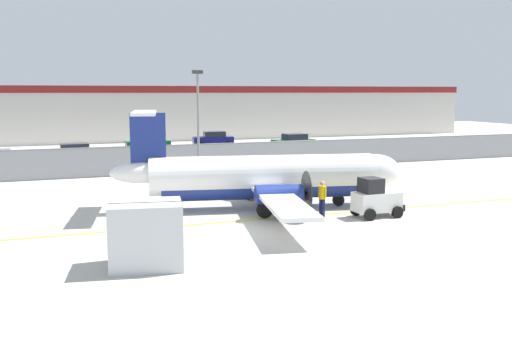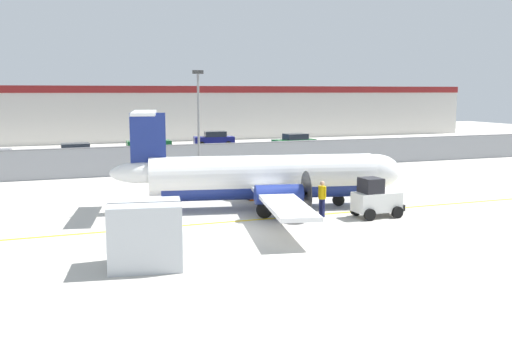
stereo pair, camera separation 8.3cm
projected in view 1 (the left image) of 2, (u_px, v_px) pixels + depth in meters
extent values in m
plane|color=#BCB7AD|center=(267.00, 230.00, 24.33)|extent=(140.00, 140.00, 0.00)
cube|color=yellow|center=(251.00, 220.00, 26.19)|extent=(84.00, 0.20, 0.01)
cube|color=gray|center=(177.00, 160.00, 40.93)|extent=(98.00, 0.04, 2.00)
cylinder|color=slate|center=(176.00, 145.00, 40.79)|extent=(98.00, 0.10, 0.10)
cube|color=#38383A|center=(150.00, 156.00, 51.76)|extent=(98.00, 17.00, 0.12)
cube|color=beige|center=(123.00, 113.00, 68.53)|extent=(91.00, 8.00, 6.50)
cube|color=maroon|center=(127.00, 89.00, 64.42)|extent=(91.00, 0.20, 0.80)
cylinder|color=white|center=(263.00, 174.00, 28.61)|extent=(11.42, 3.99, 1.90)
ellipsoid|color=white|center=(375.00, 171.00, 29.55)|extent=(2.89, 2.26, 1.80)
ellipsoid|color=white|center=(143.00, 173.00, 27.65)|extent=(3.32, 1.63, 1.05)
cylinder|color=navy|center=(263.00, 184.00, 28.68)|extent=(10.20, 3.36, 1.48)
cube|color=white|center=(265.00, 185.00, 28.71)|extent=(4.59, 16.01, 0.18)
cylinder|color=navy|center=(260.00, 177.00, 31.28)|extent=(2.33, 1.30, 0.90)
cone|color=black|center=(281.00, 177.00, 31.46)|extent=(0.52, 0.52, 0.44)
cylinder|color=#262626|center=(283.00, 177.00, 31.49)|extent=(0.44, 2.07, 2.10)
cylinder|color=navy|center=(279.00, 194.00, 26.20)|extent=(2.33, 1.30, 0.90)
cone|color=black|center=(303.00, 193.00, 26.38)|extent=(0.52, 0.52, 0.44)
cylinder|color=#262626|center=(306.00, 193.00, 26.40)|extent=(0.44, 2.07, 2.10)
cube|color=navy|center=(148.00, 145.00, 27.51)|extent=(1.70, 0.50, 3.10)
cube|color=white|center=(144.00, 113.00, 27.27)|extent=(1.99, 4.92, 0.14)
cylinder|color=#59595B|center=(339.00, 191.00, 29.37)|extent=(0.16, 0.16, 0.97)
cylinder|color=black|center=(338.00, 200.00, 29.44)|extent=(0.63, 0.33, 0.60)
cylinder|color=#59595B|center=(250.00, 185.00, 30.85)|extent=(0.16, 0.16, 0.90)
cylinder|color=black|center=(250.00, 193.00, 30.91)|extent=(0.79, 0.36, 0.76)
cylinder|color=#59595B|center=(265.00, 201.00, 26.53)|extent=(0.16, 0.16, 0.90)
cylinder|color=black|center=(265.00, 210.00, 26.59)|extent=(0.79, 0.36, 0.76)
cube|color=silver|center=(377.00, 202.00, 26.79)|extent=(2.23, 1.16, 0.90)
cube|color=black|center=(371.00, 185.00, 26.55)|extent=(0.93, 1.02, 0.70)
cube|color=black|center=(397.00, 206.00, 27.25)|extent=(0.19, 1.10, 0.30)
cylinder|color=black|center=(383.00, 207.00, 27.68)|extent=(0.56, 0.20, 0.56)
cylinder|color=black|center=(397.00, 212.00, 26.57)|extent=(0.56, 0.20, 0.56)
cylinder|color=black|center=(356.00, 210.00, 27.13)|extent=(0.56, 0.20, 0.56)
cylinder|color=black|center=(370.00, 215.00, 26.03)|extent=(0.56, 0.20, 0.56)
cylinder|color=#191E4C|center=(323.00, 208.00, 26.81)|extent=(0.19, 0.19, 0.85)
cylinder|color=#191E4C|center=(321.00, 207.00, 26.98)|extent=(0.19, 0.19, 0.85)
cylinder|color=yellow|center=(322.00, 193.00, 26.79)|extent=(0.41, 0.41, 0.60)
cylinder|color=yellow|center=(325.00, 193.00, 26.61)|extent=(0.12, 0.12, 0.55)
cylinder|color=yellow|center=(319.00, 191.00, 26.97)|extent=(0.12, 0.12, 0.55)
sphere|color=tan|center=(322.00, 183.00, 26.73)|extent=(0.22, 0.22, 0.22)
cube|color=#B7BCC1|center=(146.00, 235.00, 19.13)|extent=(2.70, 2.38, 2.20)
cube|color=#333338|center=(146.00, 235.00, 19.13)|extent=(2.42, 0.49, 2.20)
cube|color=orange|center=(252.00, 200.00, 30.93)|extent=(0.36, 0.36, 0.04)
cone|color=orange|center=(252.00, 194.00, 30.89)|extent=(0.28, 0.28, 0.60)
cylinder|color=white|center=(252.00, 193.00, 30.88)|extent=(0.17, 0.17, 0.08)
cube|color=orange|center=(168.00, 220.00, 26.17)|extent=(0.36, 0.36, 0.04)
cone|color=orange|center=(168.00, 213.00, 26.13)|extent=(0.28, 0.28, 0.60)
cylinder|color=white|center=(168.00, 211.00, 26.12)|extent=(0.17, 0.17, 0.08)
cylinder|color=black|center=(3.00, 156.00, 48.30)|extent=(0.61, 0.23, 0.60)
cylinder|color=black|center=(0.00, 159.00, 46.59)|extent=(0.61, 0.23, 0.60)
cube|color=red|center=(77.00, 155.00, 46.18)|extent=(4.23, 1.79, 0.80)
cube|color=#262D38|center=(74.00, 147.00, 46.03)|extent=(2.23, 1.61, 0.56)
cylinder|color=black|center=(94.00, 157.00, 47.55)|extent=(0.60, 0.21, 0.60)
cylinder|color=black|center=(96.00, 160.00, 45.89)|extent=(0.60, 0.21, 0.60)
cylinder|color=black|center=(58.00, 159.00, 46.55)|extent=(0.60, 0.21, 0.60)
cylinder|color=black|center=(59.00, 161.00, 44.89)|extent=(0.60, 0.21, 0.60)
cube|color=#19662D|center=(148.00, 145.00, 55.04)|extent=(4.22, 1.76, 0.80)
cube|color=#262D38|center=(146.00, 138.00, 54.90)|extent=(2.22, 1.59, 0.56)
cylinder|color=black|center=(161.00, 147.00, 56.38)|extent=(0.60, 0.21, 0.60)
cylinder|color=black|center=(164.00, 149.00, 54.70)|extent=(0.60, 0.21, 0.60)
cylinder|color=black|center=(132.00, 148.00, 55.47)|extent=(0.60, 0.21, 0.60)
cylinder|color=black|center=(135.00, 150.00, 53.78)|extent=(0.60, 0.21, 0.60)
cube|color=navy|center=(213.00, 140.00, 60.06)|extent=(4.38, 2.21, 0.80)
cube|color=#262D38|center=(214.00, 134.00, 60.00)|extent=(2.38, 1.82, 0.56)
cylinder|color=black|center=(201.00, 144.00, 58.92)|extent=(0.62, 0.27, 0.60)
cylinder|color=black|center=(199.00, 143.00, 60.66)|extent=(0.62, 0.27, 0.60)
cylinder|color=black|center=(228.00, 144.00, 59.54)|extent=(0.62, 0.27, 0.60)
cylinder|color=black|center=(225.00, 142.00, 61.28)|extent=(0.62, 0.27, 0.60)
cube|color=#19662D|center=(293.00, 143.00, 56.65)|extent=(4.30, 1.98, 0.80)
cube|color=#262D38|center=(295.00, 136.00, 56.62)|extent=(2.30, 1.70, 0.56)
cylinder|color=black|center=(285.00, 148.00, 55.32)|extent=(0.61, 0.24, 0.60)
cylinder|color=black|center=(277.00, 146.00, 56.95)|extent=(0.61, 0.24, 0.60)
cylinder|color=black|center=(310.00, 147.00, 56.44)|extent=(0.61, 0.24, 0.60)
cylinder|color=black|center=(301.00, 145.00, 58.07)|extent=(0.61, 0.24, 0.60)
cylinder|color=slate|center=(198.00, 127.00, 38.53)|extent=(0.16, 0.16, 7.00)
cube|color=#333333|center=(197.00, 72.00, 38.03)|extent=(0.70, 0.30, 0.24)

